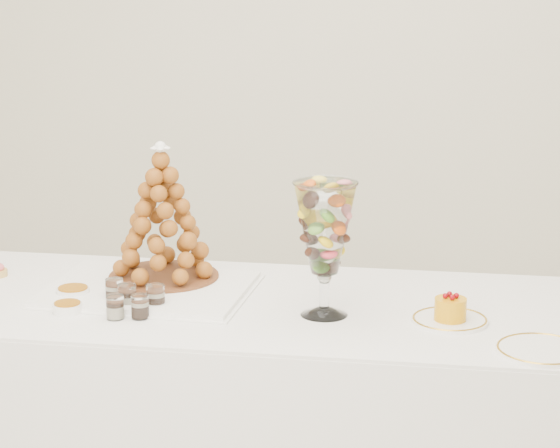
# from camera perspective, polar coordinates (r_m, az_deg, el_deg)

# --- Properties ---
(buffet_table) EXTENTS (2.00, 0.88, 0.74)m
(buffet_table) POSITION_cam_1_polar(r_m,az_deg,el_deg) (3.23, -0.66, -10.43)
(buffet_table) COLOR white
(buffet_table) RESTS_ON ground
(lace_tray) EXTENTS (0.58, 0.43, 0.02)m
(lace_tray) POSITION_cam_1_polar(r_m,az_deg,el_deg) (3.20, -6.91, -3.41)
(lace_tray) COLOR white
(lace_tray) RESTS_ON buffet_table
(macaron_vase) EXTENTS (0.17, 0.17, 0.37)m
(macaron_vase) POSITION_cam_1_polar(r_m,az_deg,el_deg) (2.93, 2.36, -0.30)
(macaron_vase) COLOR white
(macaron_vase) RESTS_ON buffet_table
(cake_plate) EXTENTS (0.21, 0.21, 0.01)m
(cake_plate) POSITION_cam_1_polar(r_m,az_deg,el_deg) (2.97, 8.86, -4.99)
(cake_plate) COLOR white
(cake_plate) RESTS_ON buffet_table
(spare_plate) EXTENTS (0.23, 0.23, 0.01)m
(spare_plate) POSITION_cam_1_polar(r_m,az_deg,el_deg) (2.80, 13.51, -6.43)
(spare_plate) COLOR white
(spare_plate) RESTS_ON buffet_table
(verrine_a) EXTENTS (0.06, 0.06, 0.07)m
(verrine_a) POSITION_cam_1_polar(r_m,az_deg,el_deg) (3.12, -8.64, -3.46)
(verrine_a) COLOR white
(verrine_a) RESTS_ON buffet_table
(verrine_b) EXTENTS (0.07, 0.07, 0.07)m
(verrine_b) POSITION_cam_1_polar(r_m,az_deg,el_deg) (3.06, -8.00, -3.79)
(verrine_b) COLOR white
(verrine_b) RESTS_ON buffet_table
(verrine_c) EXTENTS (0.05, 0.05, 0.07)m
(verrine_c) POSITION_cam_1_polar(r_m,az_deg,el_deg) (3.05, -6.52, -3.82)
(verrine_c) COLOR white
(verrine_c) RESTS_ON buffet_table
(verrine_d) EXTENTS (0.06, 0.06, 0.07)m
(verrine_d) POSITION_cam_1_polar(r_m,az_deg,el_deg) (2.99, -8.61, -4.31)
(verrine_d) COLOR white
(verrine_d) RESTS_ON buffet_table
(verrine_e) EXTENTS (0.06, 0.06, 0.07)m
(verrine_e) POSITION_cam_1_polar(r_m,az_deg,el_deg) (2.98, -7.33, -4.30)
(verrine_e) COLOR white
(verrine_e) RESTS_ON buffet_table
(ramekin_back) EXTENTS (0.09, 0.09, 0.03)m
(ramekin_back) POSITION_cam_1_polar(r_m,az_deg,el_deg) (3.18, -10.76, -3.58)
(ramekin_back) COLOR white
(ramekin_back) RESTS_ON buffet_table
(ramekin_front) EXTENTS (0.08, 0.08, 0.03)m
(ramekin_front) POSITION_cam_1_polar(r_m,az_deg,el_deg) (3.07, -11.04, -4.33)
(ramekin_front) COLOR white
(ramekin_front) RESTS_ON buffet_table
(croquembouche) EXTENTS (0.34, 0.34, 0.41)m
(croquembouche) POSITION_cam_1_polar(r_m,az_deg,el_deg) (3.23, -6.18, 0.61)
(croquembouche) COLOR brown
(croquembouche) RESTS_ON lace_tray
(mousse_cake) EXTENTS (0.09, 0.09, 0.08)m
(mousse_cake) POSITION_cam_1_polar(r_m,az_deg,el_deg) (2.95, 8.89, -4.39)
(mousse_cake) COLOR orange
(mousse_cake) RESTS_ON cake_plate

